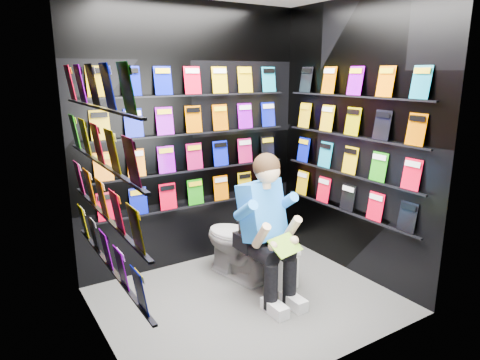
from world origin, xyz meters
TOP-DOWN VIEW (x-y plane):
  - floor at (0.00, 0.00)m, footprint 2.40×2.40m
  - wall_back at (0.00, 1.00)m, footprint 2.40×0.04m
  - wall_front at (0.00, -1.00)m, footprint 2.40×0.04m
  - wall_left at (-1.20, 0.00)m, footprint 0.04×2.00m
  - wall_right at (1.20, 0.00)m, footprint 0.04×2.00m
  - comics_back at (0.00, 0.97)m, footprint 2.10×0.06m
  - comics_left at (-1.17, 0.00)m, footprint 0.06×1.70m
  - comics_right at (1.17, 0.00)m, footprint 0.06×1.70m
  - toilet at (0.17, 0.44)m, footprint 0.57×0.82m
  - longbox at (0.45, 0.17)m, footprint 0.33×0.48m
  - longbox_lid at (0.45, 0.17)m, footprint 0.35×0.50m
  - reader at (0.17, 0.06)m, footprint 0.66×0.85m
  - held_comic at (0.17, -0.29)m, footprint 0.30×0.22m

SIDE VIEW (x-z plane):
  - floor at x=0.00m, z-range 0.00..0.00m
  - longbox at x=0.45m, z-range 0.00..0.33m
  - longbox_lid at x=0.45m, z-range 0.33..0.36m
  - toilet at x=0.17m, z-range 0.00..0.73m
  - held_comic at x=0.17m, z-range 0.52..0.64m
  - reader at x=0.17m, z-range 0.07..1.46m
  - wall_back at x=0.00m, z-range 0.00..2.60m
  - wall_front at x=0.00m, z-range 0.00..2.60m
  - wall_left at x=-1.20m, z-range 0.00..2.60m
  - wall_right at x=1.20m, z-range 0.00..2.60m
  - comics_back at x=0.00m, z-range 0.62..1.99m
  - comics_left at x=-1.17m, z-range 0.62..1.99m
  - comics_right at x=1.17m, z-range 0.62..1.99m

